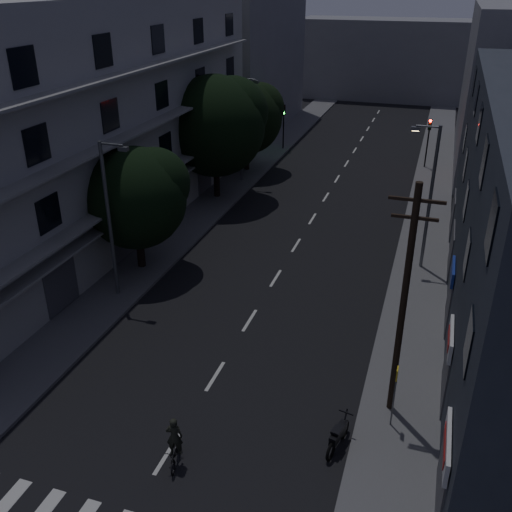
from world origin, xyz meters
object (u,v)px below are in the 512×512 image
Objects in this scene: cyclist at (175,448)px; bus_stop_sign at (395,386)px; utility_pole at (404,300)px; motorcycle at (338,436)px.

bus_stop_sign is at bearing 15.66° from cyclist.
cyclist is at bearing -149.61° from bus_stop_sign.
bus_stop_sign is (0.12, -0.95, -2.98)m from utility_pole.
utility_pole is 3.56× the size of bus_stop_sign.
utility_pole is at bearing 21.77° from cyclist.
bus_stop_sign is at bearing 55.31° from motorcycle.
bus_stop_sign is 7.94m from cyclist.
utility_pole is 3.13m from bus_stop_sign.
utility_pole is at bearing 97.40° from bus_stop_sign.
utility_pole is 4.76× the size of motorcycle.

